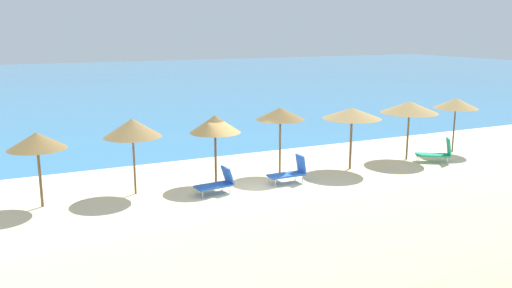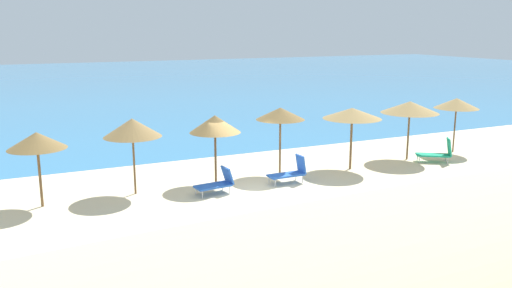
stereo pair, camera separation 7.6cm
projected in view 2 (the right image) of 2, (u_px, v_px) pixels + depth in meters
ground_plane at (252, 191)px, 19.95m from camera, size 160.00×160.00×0.00m
sea_water at (87, 84)px, 58.53m from camera, size 160.00×75.95×0.01m
dune_ridge at (387, 278)px, 10.24m from camera, size 49.22×9.11×2.54m
beach_umbrella_1 at (37, 141)px, 17.72m from camera, size 1.94×1.94×2.60m
beach_umbrella_2 at (132, 128)px, 19.08m from camera, size 2.10×2.10×2.82m
beach_umbrella_3 at (215, 124)px, 20.33m from camera, size 1.98×1.98×2.74m
beach_umbrella_4 at (280, 114)px, 21.77m from camera, size 2.02×2.02×2.81m
beach_umbrella_5 at (352, 113)px, 22.56m from camera, size 2.51×2.51×2.68m
beach_umbrella_6 at (410, 107)px, 24.25m from camera, size 2.63×2.63×2.73m
beach_umbrella_7 at (457, 103)px, 25.76m from camera, size 2.13×2.13×2.67m
lounge_chair_1 at (217, 183)px, 19.58m from camera, size 1.47×0.80×0.95m
lounge_chair_2 at (290, 172)px, 20.91m from camera, size 1.49×0.62×1.09m
lounge_chair_3 at (438, 153)px, 24.13m from camera, size 1.59×1.32×1.13m
beach_ball at (306, 206)px, 17.84m from camera, size 0.27×0.27×0.27m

